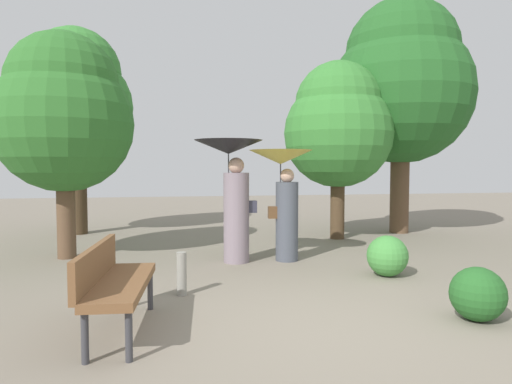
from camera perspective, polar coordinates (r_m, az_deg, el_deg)
name	(u,v)px	position (r m, az deg, el deg)	size (l,w,h in m)	color
ground_plane	(325,327)	(4.63, 8.77, -16.55)	(40.00, 40.00, 0.00)	gray
person_left	(232,181)	(7.32, -3.00, 1.43)	(1.11, 1.11, 2.00)	gray
person_right	(283,184)	(7.44, 3.49, 0.99)	(1.05, 1.05, 1.84)	#474C56
park_bench	(113,279)	(4.49, -17.68, -10.49)	(0.61, 1.53, 0.83)	#38383D
tree_near_left	(76,97)	(11.34, -21.88, 11.17)	(2.55, 2.55, 4.75)	#42301E
tree_near_right	(338,124)	(9.93, 10.40, 8.44)	(2.33, 2.33, 3.83)	#4C3823
tree_mid_left	(64,112)	(8.36, -23.22, 9.29)	(2.31, 2.31, 3.83)	brown
tree_mid_right	(401,82)	(11.36, 17.98, 13.18)	(3.28, 3.28, 5.48)	brown
bush_path_left	(478,294)	(5.18, 26.32, -11.53)	(0.55, 0.55, 0.55)	#235B23
bush_path_right	(387,256)	(6.75, 16.34, -7.79)	(0.59, 0.59, 0.59)	#428C3D
path_marker_post	(182,274)	(5.62, -9.42, -10.20)	(0.12, 0.12, 0.53)	gray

